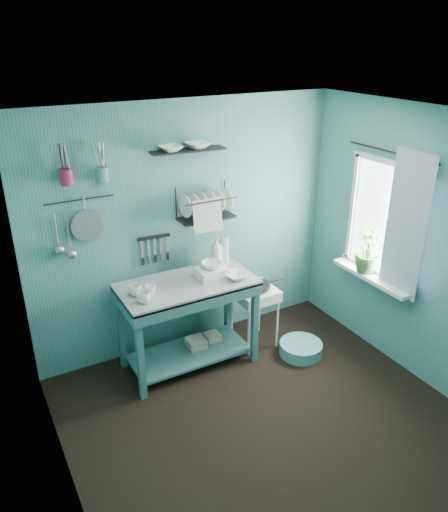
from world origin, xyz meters
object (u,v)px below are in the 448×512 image
frying_pan (255,285)px  mug_left (144,297)px  utensil_cup_teal (102,175)px  mug_mid (151,290)px  storage_tin_small (212,342)px  water_bottle (224,250)px  colander (87,225)px  floor_basin (301,349)px  hotplate_stand (254,316)px  wash_tub (212,273)px  soap_bottle (216,251)px  work_counter (188,324)px  mug_right (135,290)px  utensil_cup_magenta (66,177)px  storage_tin_large (196,348)px  dish_rack (206,203)px  potted_plant (368,252)px

frying_pan → mug_left: bearing=-172.8°
utensil_cup_teal → mug_mid: bearing=-62.6°
mug_left → frying_pan: size_ratio=0.41×
storage_tin_small → water_bottle: bearing=32.5°
colander → floor_basin: bearing=-23.7°
mug_left → utensil_cup_teal: utensil_cup_teal is taller
hotplate_stand → wash_tub: bearing=-170.0°
soap_bottle → work_counter: bearing=-154.5°
mug_right → soap_bottle: size_ratio=0.41×
mug_mid → storage_tin_small: (0.68, 0.14, -0.85)m
frying_pan → floor_basin: frying_pan is taller
colander → storage_tin_small: bearing=-16.0°
mug_right → utensil_cup_magenta: 1.12m
water_bottle → hotplate_stand: 0.79m
mug_mid → colander: bearing=130.9°
water_bottle → storage_tin_large: bearing=-158.0°
wash_tub → dish_rack: 0.68m
storage_tin_small → floor_basin: 0.91m
wash_tub → storage_tin_small: size_ratio=1.40×
mug_right → potted_plant: size_ratio=0.28×
potted_plant → floor_basin: potted_plant is taller
mug_left → frying_pan: mug_left is taller
mug_left → colander: bearing=117.7°
soap_bottle → dish_rack: bearing=116.8°
utensil_cup_magenta → storage_tin_small: (1.19, -0.28, -1.84)m
mug_right → potted_plant: potted_plant is taller
wash_tub → potted_plant: bearing=-18.5°
utensil_cup_magenta → potted_plant: (2.63, -0.87, -0.89)m
work_counter → water_bottle: bearing=30.4°
dish_rack → frying_pan: bearing=-37.9°
potted_plant → hotplate_stand: bearing=152.3°
mug_right → colander: (-0.27, 0.39, 0.53)m
soap_bottle → mug_right: bearing=-167.7°
mug_right → colander: size_ratio=0.44×
mug_left → potted_plant: bearing=-9.2°
mug_right → wash_tub: wash_tub is taller
frying_pan → utensil_cup_teal: 1.87m
water_bottle → dish_rack: (-0.15, 0.09, 0.49)m
wash_tub → soap_bottle: (0.17, 0.22, 0.10)m
utensil_cup_teal → storage_tin_large: 1.97m
hotplate_stand → frying_pan: size_ratio=2.16×
hotplate_stand → dish_rack: bearing=149.5°
mug_right → floor_basin: bearing=-15.0°
frying_pan → mug_right: bearing=179.8°
mug_right → water_bottle: size_ratio=0.44×
mug_right → frying_pan: bearing=-0.2°
dish_rack → utensil_cup_teal: 1.04m
storage_tin_small → mug_left: bearing=-162.9°
mug_left → storage_tin_large: 1.04m
mug_left → utensil_cup_teal: bearing=102.6°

